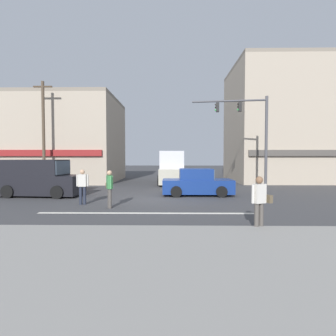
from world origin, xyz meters
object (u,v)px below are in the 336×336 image
at_px(utility_pole_near_left, 44,133).
at_px(pedestrian_far_side, 83,185).
at_px(traffic_light_mast, 251,128).
at_px(sedan_crossing_leftbound, 197,183).
at_px(pedestrian_foreground_with_bag, 260,200).
at_px(box_truck_crossing_center, 172,169).
at_px(van_crossing_rightbound, 40,179).
at_px(pedestrian_mid_crossing, 110,186).

relative_size(utility_pole_near_left, pedestrian_far_side, 4.75).
xyz_separation_m(utility_pole_near_left, traffic_light_mast, (14.81, -2.41, 0.06)).
bearing_deg(sedan_crossing_leftbound, pedestrian_foreground_with_bag, -81.25).
relative_size(traffic_light_mast, box_truck_crossing_center, 1.10).
xyz_separation_m(box_truck_crossing_center, pedestrian_far_side, (-4.25, -9.82, -0.30)).
height_order(utility_pole_near_left, sedan_crossing_leftbound, utility_pole_near_left).
relative_size(sedan_crossing_leftbound, box_truck_crossing_center, 0.73).
bearing_deg(pedestrian_far_side, box_truck_crossing_center, 66.60).
distance_m(traffic_light_mast, pedestrian_foreground_with_bag, 10.16).
relative_size(van_crossing_rightbound, pedestrian_far_side, 2.83).
xyz_separation_m(box_truck_crossing_center, pedestrian_foreground_with_bag, (2.66, -14.22, -0.30)).
bearing_deg(traffic_light_mast, utility_pole_near_left, 170.75).
height_order(sedan_crossing_leftbound, pedestrian_far_side, pedestrian_far_side).
relative_size(sedan_crossing_leftbound, pedestrian_mid_crossing, 2.46).
bearing_deg(sedan_crossing_leftbound, traffic_light_mast, 25.55).
distance_m(box_truck_crossing_center, pedestrian_foreground_with_bag, 14.47).
xyz_separation_m(traffic_light_mast, pedestrian_mid_crossing, (-7.91, -5.70, -3.22)).
distance_m(traffic_light_mast, van_crossing_rightbound, 13.37).
distance_m(utility_pole_near_left, pedestrian_foreground_with_bag, 17.31).
bearing_deg(pedestrian_mid_crossing, pedestrian_foreground_with_bag, -33.65).
relative_size(traffic_light_mast, pedestrian_far_side, 3.71).
bearing_deg(pedestrian_mid_crossing, van_crossing_rightbound, 144.42).
bearing_deg(van_crossing_rightbound, traffic_light_mast, 9.74).
xyz_separation_m(van_crossing_rightbound, pedestrian_mid_crossing, (4.89, -3.50, -0.05)).
height_order(box_truck_crossing_center, van_crossing_rightbound, box_truck_crossing_center).
distance_m(sedan_crossing_leftbound, van_crossing_rightbound, 9.17).
bearing_deg(traffic_light_mast, van_crossing_rightbound, -170.26).
height_order(utility_pole_near_left, pedestrian_far_side, utility_pole_near_left).
bearing_deg(pedestrian_foreground_with_bag, pedestrian_mid_crossing, 146.35).
bearing_deg(traffic_light_mast, pedestrian_far_side, -152.41).
relative_size(box_truck_crossing_center, pedestrian_far_side, 3.36).
distance_m(traffic_light_mast, pedestrian_far_side, 11.08).
height_order(box_truck_crossing_center, pedestrian_far_side, box_truck_crossing_center).
relative_size(pedestrian_foreground_with_bag, pedestrian_far_side, 1.00).
bearing_deg(pedestrian_foreground_with_bag, sedan_crossing_leftbound, 98.75).
distance_m(box_truck_crossing_center, pedestrian_mid_crossing, 10.97).
height_order(sedan_crossing_leftbound, pedestrian_foreground_with_bag, pedestrian_foreground_with_bag).
bearing_deg(pedestrian_mid_crossing, box_truck_crossing_center, 75.36).
xyz_separation_m(traffic_light_mast, pedestrian_far_side, (-9.39, -4.91, -3.23)).
bearing_deg(pedestrian_mid_crossing, sedan_crossing_leftbound, 42.84).
height_order(van_crossing_rightbound, pedestrian_far_side, van_crossing_rightbound).
xyz_separation_m(van_crossing_rightbound, pedestrian_far_side, (3.42, -2.71, -0.06)).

